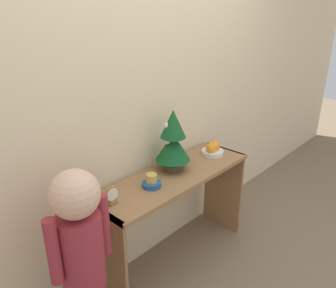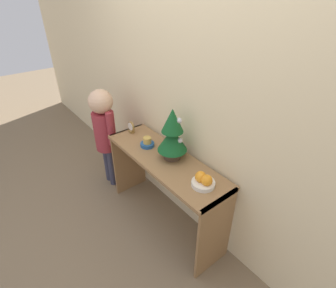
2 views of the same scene
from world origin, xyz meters
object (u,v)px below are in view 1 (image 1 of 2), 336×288
Objects in this scene: singing_bowl at (152,182)px; child_figure at (81,242)px; desk_clock at (112,196)px; fruit_bowl at (213,149)px; mini_tree at (173,140)px.

child_figure is (-0.60, -0.12, -0.05)m from singing_bowl.
singing_bowl is 1.09× the size of desk_clock.
fruit_bowl is at bearing 1.35° from singing_bowl.
mini_tree is 0.40× the size of child_figure.
desk_clock is at bearing 179.79° from fruit_bowl.
child_figure is at bearing -168.73° from singing_bowl.
mini_tree reaches higher than child_figure.
fruit_bowl is at bearing -6.59° from mini_tree.
mini_tree reaches higher than fruit_bowl.
mini_tree reaches higher than singing_bowl.
mini_tree is 0.33m from singing_bowl.
fruit_bowl is 0.15× the size of child_figure.
mini_tree is 3.56× the size of singing_bowl.
mini_tree is at bearing 173.41° from fruit_bowl.
singing_bowl is at bearing -3.74° from desk_clock.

